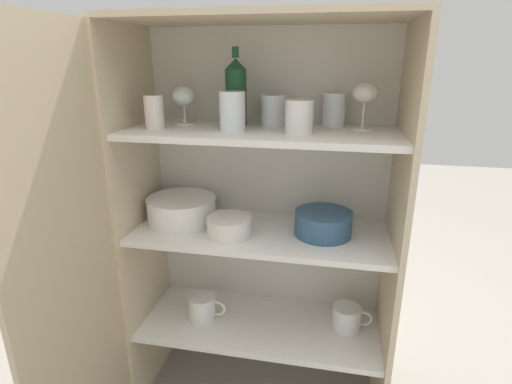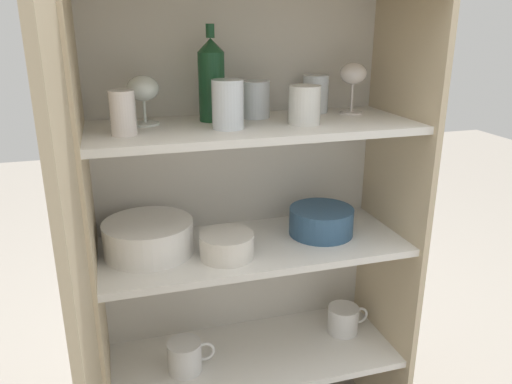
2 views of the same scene
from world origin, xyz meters
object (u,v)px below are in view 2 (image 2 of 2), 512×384
serving_bowl_small (227,244)px  mixing_bowl_large (321,220)px  wine_bottle (211,80)px  coffee_mug_primary (185,356)px  plate_stack_white (149,237)px

serving_bowl_small → mixing_bowl_large: bearing=13.0°
wine_bottle → coffee_mug_primary: size_ratio=1.78×
serving_bowl_small → wine_bottle: bearing=91.0°
plate_stack_white → coffee_mug_primary: 0.38m
serving_bowl_small → coffee_mug_primary: (-0.12, 0.04, -0.36)m
coffee_mug_primary → mixing_bowl_large: bearing=3.8°
mixing_bowl_large → serving_bowl_small: mixing_bowl_large is taller
plate_stack_white → mixing_bowl_large: bearing=-1.8°
plate_stack_white → mixing_bowl_large: (0.50, -0.02, -0.00)m
serving_bowl_small → plate_stack_white: bearing=156.6°
wine_bottle → coffee_mug_primary: wine_bottle is taller
plate_stack_white → coffee_mug_primary: (0.08, -0.04, -0.37)m
mixing_bowl_large → coffee_mug_primary: (-0.42, -0.03, -0.37)m
wine_bottle → coffee_mug_primary: (-0.12, -0.09, -0.77)m
plate_stack_white → mixing_bowl_large: 0.50m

